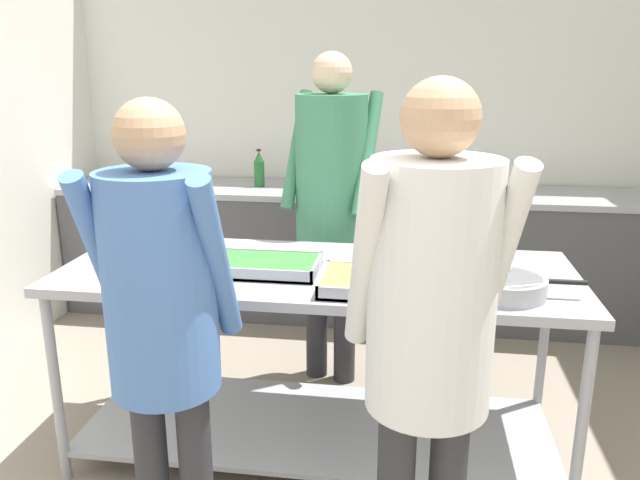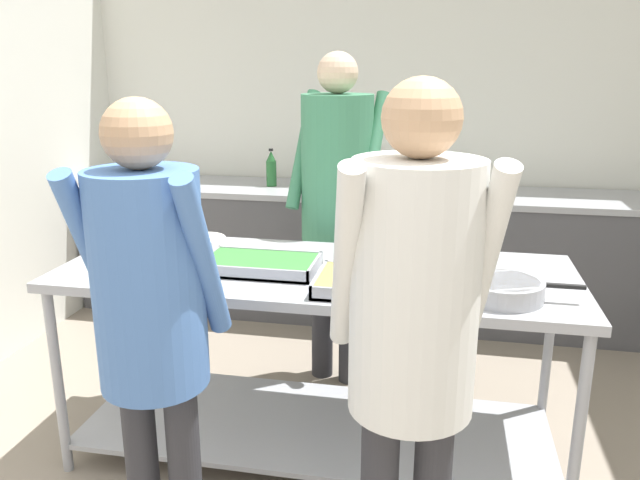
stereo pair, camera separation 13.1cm
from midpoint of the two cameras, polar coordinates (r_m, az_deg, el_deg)
wall_rear at (r=4.60m, az=6.71°, el=10.55°), size 4.38×0.06×2.65m
back_counter at (r=4.40m, az=5.95°, el=-1.21°), size 4.22×0.65×0.91m
serving_counter at (r=2.78m, az=0.95°, el=-8.28°), size 2.20×0.82×0.89m
broccoli_bowl at (r=2.93m, az=-16.02°, el=-0.86°), size 0.22×0.22×0.11m
plate_stack at (r=3.07m, az=-9.44°, el=-0.11°), size 0.22×0.22×0.04m
serving_tray_roast at (r=2.66m, az=-4.03°, el=-2.27°), size 0.48×0.28×0.05m
serving_tray_vegetables at (r=2.44m, az=6.52°, el=-4.00°), size 0.45×0.33×0.05m
sauce_pan at (r=2.45m, az=17.89°, el=-4.24°), size 0.44×0.30×0.07m
guest_serving_left at (r=1.78m, az=10.61°, el=-6.96°), size 0.51×0.42×1.71m
guest_serving_right at (r=2.00m, az=-13.45°, el=-5.63°), size 0.44×0.34×1.65m
cook_behind_counter at (r=3.30m, az=2.69°, el=4.92°), size 0.53×0.44×1.80m
water_bottle at (r=4.39m, az=-3.62°, el=6.49°), size 0.07×0.07×0.26m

